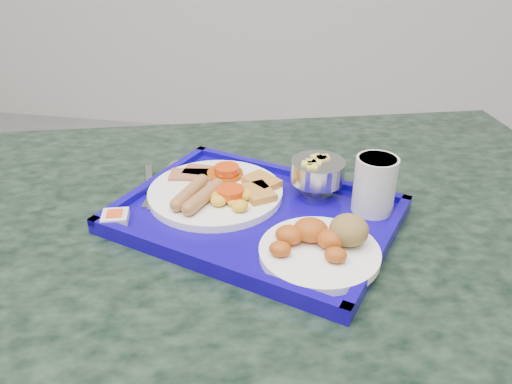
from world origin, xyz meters
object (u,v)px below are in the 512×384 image
at_px(fruit_bowl, 318,172).
at_px(juice_cup, 375,183).
at_px(bread_plate, 323,244).
at_px(main_plate, 218,191).
at_px(tray, 256,216).
at_px(table, 252,310).

relative_size(fruit_bowl, juice_cup, 0.98).
bearing_deg(bread_plate, fruit_bowl, 97.37).
distance_m(bread_plate, fruit_bowl, 0.18).
bearing_deg(fruit_bowl, main_plate, -165.01).
relative_size(main_plate, fruit_bowl, 2.50).
bearing_deg(tray, bread_plate, -38.42).
bearing_deg(table, fruit_bowl, 35.68).
bearing_deg(table, bread_plate, -39.82).
bearing_deg(bread_plate, main_plate, 144.96).
xyz_separation_m(fruit_bowl, juice_cup, (0.09, -0.04, 0.01)).
bearing_deg(table, main_plate, 156.02).
distance_m(main_plate, juice_cup, 0.26).
xyz_separation_m(table, juice_cup, (0.19, 0.03, 0.27)).
xyz_separation_m(table, bread_plate, (0.12, -0.10, 0.24)).
distance_m(table, main_plate, 0.24).
xyz_separation_m(bread_plate, juice_cup, (0.07, 0.14, 0.03)).
bearing_deg(tray, juice_cup, 13.92).
height_order(table, bread_plate, bread_plate).
height_order(table, fruit_bowl, fruit_bowl).
relative_size(tray, fruit_bowl, 5.47).
bearing_deg(fruit_bowl, table, -144.32).
bearing_deg(juice_cup, tray, -166.08).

